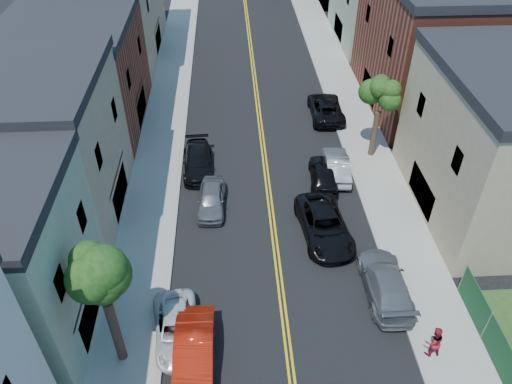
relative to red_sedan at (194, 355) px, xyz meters
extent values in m
cube|color=gray|center=(-3.45, 26.57, -0.78)|extent=(3.20, 100.00, 0.15)
cube|color=gray|center=(12.35, 26.57, -0.78)|extent=(3.20, 100.00, 0.15)
cube|color=gray|center=(-1.70, 26.57, -0.78)|extent=(0.30, 100.00, 0.15)
cube|color=gray|center=(10.60, 26.57, -0.78)|extent=(0.30, 100.00, 0.15)
cube|color=#998466|center=(-9.55, 11.57, 3.65)|extent=(9.00, 10.00, 9.00)
cube|color=brown|center=(-9.55, 22.57, 3.15)|extent=(9.00, 12.00, 8.00)
cube|color=#998466|center=(-9.55, 36.57, 3.90)|extent=(9.00, 16.00, 9.50)
cube|color=#998466|center=(18.45, 10.57, 3.65)|extent=(9.00, 12.00, 9.00)
cube|color=brown|center=(18.45, 24.57, 4.15)|extent=(9.00, 14.00, 10.00)
cylinder|color=#36261B|center=(-3.45, 0.57, 1.28)|extent=(0.44, 0.44, 3.96)
sphere|color=black|center=(-3.45, 0.57, 5.60)|extent=(5.20, 5.20, 5.20)
sphere|color=black|center=(-2.93, 0.18, 6.64)|extent=(3.90, 3.90, 3.90)
sphere|color=black|center=(-3.97, 1.09, 5.08)|extent=(3.64, 3.64, 3.64)
cylinder|color=#36261B|center=(12.35, 16.57, 1.06)|extent=(0.44, 0.44, 3.52)
sphere|color=black|center=(12.35, 16.57, 4.80)|extent=(4.40, 4.40, 4.40)
sphere|color=black|center=(12.79, 16.24, 5.68)|extent=(3.30, 3.30, 3.30)
sphere|color=black|center=(11.91, 17.01, 4.36)|extent=(3.08, 3.08, 3.08)
imported|color=red|center=(0.00, 0.00, 0.00)|extent=(1.85, 5.20, 1.71)
imported|color=silver|center=(-0.94, 1.64, -0.21)|extent=(2.73, 4.87, 1.29)
imported|color=#575A5F|center=(0.65, 11.34, -0.13)|extent=(1.92, 4.32, 1.44)
imported|color=black|center=(-0.38, 15.57, -0.13)|extent=(2.25, 5.08, 1.45)
imported|color=#5C5F64|center=(9.95, 3.77, -0.07)|extent=(2.24, 5.42, 1.57)
imported|color=black|center=(8.25, 13.54, -0.09)|extent=(2.18, 4.62, 1.53)
imported|color=#AEB1B6|center=(9.33, 14.43, -0.11)|extent=(1.95, 4.66, 1.50)
imported|color=black|center=(9.95, 22.53, -0.09)|extent=(2.63, 5.57, 1.54)
imported|color=black|center=(7.45, 8.37, -0.05)|extent=(3.22, 6.02, 1.61)
imported|color=maroon|center=(11.15, -0.10, 0.22)|extent=(0.93, 0.74, 1.85)
camera|label=1|loc=(2.09, -12.99, 20.09)|focal=34.54mm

